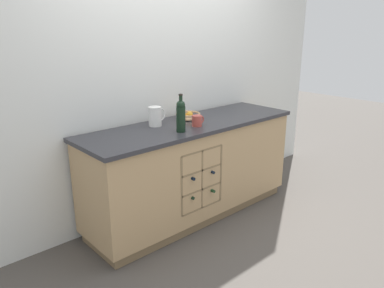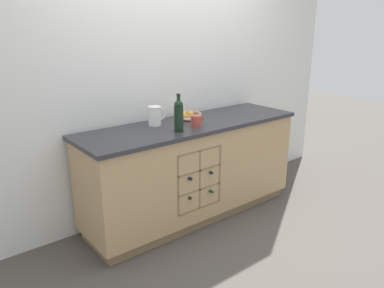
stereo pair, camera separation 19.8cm
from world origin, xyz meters
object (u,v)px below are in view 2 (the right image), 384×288
object	(u,v)px
white_pitcher	(155,115)
standing_wine_bottle	(179,115)
fruit_bowl	(189,115)
ceramic_mug	(196,121)

from	to	relation	value
white_pitcher	standing_wine_bottle	bearing A→B (deg)	-81.52
standing_wine_bottle	fruit_bowl	bearing A→B (deg)	41.38
white_pitcher	ceramic_mug	distance (m)	0.36
fruit_bowl	ceramic_mug	size ratio (longest dim) A/B	1.85
white_pitcher	standing_wine_bottle	distance (m)	0.30
fruit_bowl	white_pitcher	bearing A→B (deg)	-179.80
fruit_bowl	standing_wine_bottle	size ratio (longest dim) A/B	0.74
white_pitcher	ceramic_mug	world-z (taller)	white_pitcher
ceramic_mug	standing_wine_bottle	xyz separation A→B (m)	(-0.22, -0.04, 0.09)
white_pitcher	standing_wine_bottle	world-z (taller)	standing_wine_bottle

